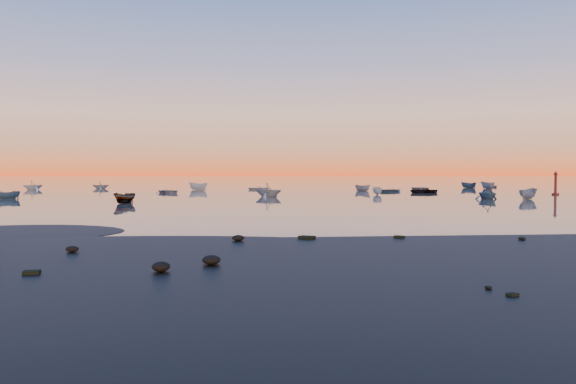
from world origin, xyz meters
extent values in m
plane|color=#675C56|center=(0.00, 100.00, 0.00)|extent=(600.00, 600.00, 0.00)
imported|color=slate|center=(25.91, 32.32, 0.00)|extent=(3.71, 3.89, 1.31)
imported|color=#334F61|center=(21.46, 33.29, 0.00)|extent=(3.66, 2.19, 1.20)
cylinder|color=#470F0F|center=(36.64, 44.70, 0.05)|extent=(0.97, 0.97, 0.32)
cylinder|color=#470F0F|center=(36.64, 44.70, 1.40)|extent=(0.34, 0.34, 2.79)
cone|color=#470F0F|center=(36.64, 44.70, 3.06)|extent=(0.64, 0.64, 0.54)
camera|label=1|loc=(-7.80, -29.83, 3.21)|focal=35.00mm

